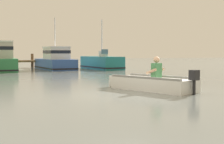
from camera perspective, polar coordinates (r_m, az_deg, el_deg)
The scene contains 5 objects.
ground_plane at distance 10.07m, azimuth 2.14°, elevation -4.07°, with size 120.00×120.00×0.00m, color slate.
rowboat_with_person at distance 11.37m, azimuth 7.04°, elevation -1.97°, with size 2.13×3.61×1.19m.
moored_boat_green at distance 24.75m, azimuth -19.28°, elevation 2.05°, with size 2.37×6.23×2.16m.
moored_boat_blue at distance 25.77m, azimuth -10.08°, elevation 1.97°, with size 2.37×5.55×4.07m.
moored_boat_teal at distance 25.89m, azimuth -1.92°, elevation 1.63°, with size 2.07×5.14×3.96m.
Camera 1 is at (-4.20, -9.06, 1.32)m, focal length 51.31 mm.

